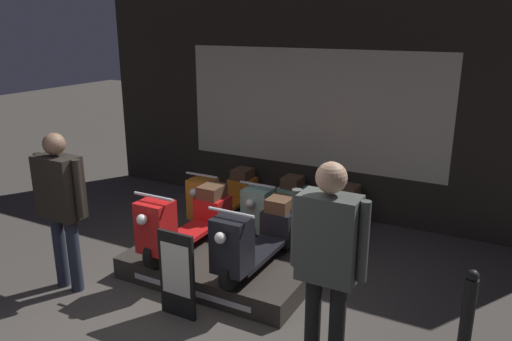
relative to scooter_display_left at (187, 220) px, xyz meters
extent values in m
plane|color=#423D38|center=(0.52, -1.27, -0.58)|extent=(30.00, 30.00, 0.00)
cube|color=#28231E|center=(0.52, 2.39, 1.02)|extent=(7.17, 0.08, 3.20)
cube|color=beige|center=(0.52, 2.35, 0.97)|extent=(3.94, 0.01, 1.70)
cube|color=#2D2823|center=(0.46, 0.00, -0.46)|extent=(2.07, 1.26, 0.24)
cube|color=silver|center=(0.46, -0.64, -0.47)|extent=(1.45, 0.01, 0.06)
cylinder|color=black|center=(0.00, -0.57, -0.17)|extent=(0.09, 0.33, 0.33)
cylinder|color=black|center=(0.00, 0.56, -0.17)|extent=(0.09, 0.33, 0.33)
cube|color=red|center=(0.00, 0.00, -0.18)|extent=(0.33, 1.04, 0.05)
cube|color=red|center=(0.00, -0.55, 0.13)|extent=(0.35, 0.30, 0.56)
cube|color=red|center=(0.00, 0.54, -0.08)|extent=(0.36, 0.35, 0.38)
cube|color=brown|center=(0.00, 0.53, 0.19)|extent=(0.26, 0.31, 0.15)
cylinder|color=silver|center=(0.00, -0.55, 0.46)|extent=(0.49, 0.03, 0.03)
sphere|color=white|center=(0.00, -0.75, 0.28)|extent=(0.11, 0.11, 0.11)
cylinder|color=black|center=(0.93, -0.57, -0.17)|extent=(0.09, 0.33, 0.33)
cylinder|color=black|center=(0.93, 0.56, -0.17)|extent=(0.09, 0.33, 0.33)
cube|color=black|center=(0.93, 0.00, -0.18)|extent=(0.33, 1.04, 0.05)
cube|color=black|center=(0.93, -0.55, 0.13)|extent=(0.35, 0.30, 0.56)
cube|color=black|center=(0.93, 0.54, -0.08)|extent=(0.36, 0.35, 0.38)
cube|color=brown|center=(0.93, 0.53, 0.19)|extent=(0.26, 0.31, 0.15)
cylinder|color=silver|center=(0.93, -0.55, 0.46)|extent=(0.49, 0.03, 0.03)
sphere|color=white|center=(0.93, -0.75, 0.28)|extent=(0.11, 0.11, 0.11)
cylinder|color=black|center=(-0.43, 0.92, -0.41)|extent=(0.09, 0.33, 0.33)
cylinder|color=black|center=(-0.43, 2.05, -0.41)|extent=(0.09, 0.33, 0.33)
cube|color=orange|center=(-0.43, 1.49, -0.42)|extent=(0.33, 1.04, 0.05)
cube|color=orange|center=(-0.43, 0.94, -0.12)|extent=(0.35, 0.30, 0.56)
cube|color=orange|center=(-0.43, 2.03, -0.33)|extent=(0.36, 0.35, 0.38)
cube|color=brown|center=(-0.43, 2.02, -0.06)|extent=(0.26, 0.31, 0.15)
cylinder|color=silver|center=(-0.43, 0.94, 0.22)|extent=(0.49, 0.03, 0.03)
sphere|color=white|center=(-0.43, 0.74, 0.04)|extent=(0.11, 0.11, 0.11)
cylinder|color=black|center=(0.42, 0.92, -0.41)|extent=(0.09, 0.33, 0.33)
cylinder|color=black|center=(0.42, 2.05, -0.41)|extent=(0.09, 0.33, 0.33)
cube|color=#8EC6AD|center=(0.42, 1.49, -0.42)|extent=(0.33, 1.04, 0.05)
cube|color=#8EC6AD|center=(0.42, 0.94, -0.12)|extent=(0.35, 0.30, 0.56)
cube|color=#8EC6AD|center=(0.42, 2.03, -0.33)|extent=(0.36, 0.35, 0.38)
cube|color=brown|center=(0.42, 2.02, -0.06)|extent=(0.26, 0.31, 0.15)
cylinder|color=silver|center=(0.42, 0.94, 0.22)|extent=(0.49, 0.03, 0.03)
sphere|color=white|center=(0.42, 0.74, 0.04)|extent=(0.11, 0.11, 0.11)
cylinder|color=black|center=(1.26, 0.92, -0.41)|extent=(0.09, 0.33, 0.33)
cylinder|color=black|center=(1.26, 2.05, -0.41)|extent=(0.09, 0.33, 0.33)
cube|color=beige|center=(1.26, 1.49, -0.42)|extent=(0.33, 1.04, 0.05)
cube|color=beige|center=(1.26, 0.94, -0.12)|extent=(0.35, 0.30, 0.56)
cube|color=beige|center=(1.26, 2.03, -0.33)|extent=(0.36, 0.35, 0.38)
cube|color=brown|center=(1.26, 2.02, -0.06)|extent=(0.26, 0.31, 0.15)
cylinder|color=silver|center=(1.26, 0.94, 0.22)|extent=(0.49, 0.03, 0.03)
sphere|color=white|center=(1.26, 0.74, 0.04)|extent=(0.11, 0.11, 0.11)
cylinder|color=#232838|center=(-0.94, -1.01, -0.17)|extent=(0.13, 0.13, 0.82)
cylinder|color=#232838|center=(-0.73, -1.01, -0.17)|extent=(0.13, 0.13, 0.82)
cube|color=black|center=(-0.84, -1.01, 0.57)|extent=(0.47, 0.26, 0.65)
cylinder|color=black|center=(-1.11, -1.01, 0.60)|extent=(0.08, 0.08, 0.60)
cylinder|color=black|center=(-0.56, -1.01, 0.60)|extent=(0.08, 0.08, 0.60)
sphere|color=brown|center=(-0.84, -1.01, 1.02)|extent=(0.22, 0.22, 0.22)
cylinder|color=black|center=(1.96, -1.01, -0.14)|extent=(0.13, 0.13, 0.87)
cylinder|color=black|center=(2.17, -1.01, -0.14)|extent=(0.13, 0.13, 0.87)
cube|color=#474C47|center=(2.07, -1.01, 0.63)|extent=(0.45, 0.25, 0.69)
cylinder|color=#474C47|center=(1.80, -1.01, 0.66)|extent=(0.08, 0.08, 0.63)
cylinder|color=#474C47|center=(2.33, -1.01, 0.66)|extent=(0.08, 0.08, 0.63)
sphere|color=tan|center=(2.07, -1.01, 1.11)|extent=(0.23, 0.23, 0.23)
cube|color=black|center=(0.53, -0.90, -0.14)|extent=(0.39, 0.04, 0.88)
cube|color=white|center=(0.53, -0.92, -0.07)|extent=(0.32, 0.01, 0.53)
cylinder|color=black|center=(3.05, -0.22, -0.21)|extent=(0.11, 0.11, 0.73)
sphere|color=black|center=(3.05, -0.22, 0.19)|extent=(0.10, 0.10, 0.10)
camera|label=1|loc=(3.21, -4.30, 2.21)|focal=35.00mm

